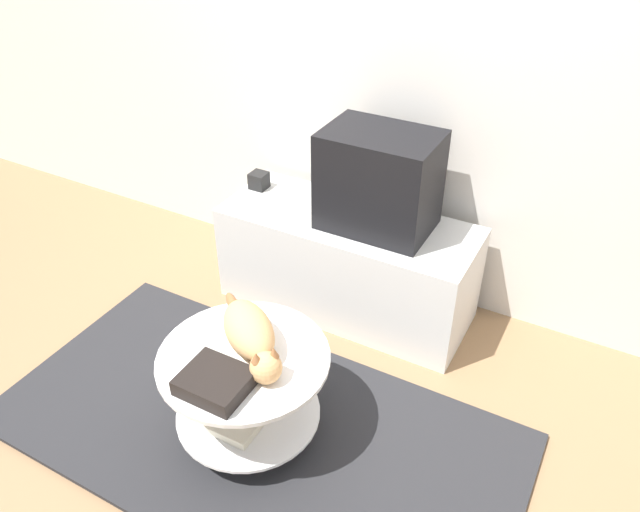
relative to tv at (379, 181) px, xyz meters
name	(u,v)px	position (x,y,z in m)	size (l,w,h in m)	color
ground_plane	(255,430)	(-0.09, -0.91, -0.72)	(12.00, 12.00, 0.00)	#93704C
wall_back	(396,24)	(-0.09, 0.30, 0.58)	(8.00, 0.05, 2.60)	silver
rug	(255,429)	(-0.09, -0.91, -0.71)	(2.06, 1.04, 0.02)	#28282B
tv_stand	(347,263)	(-0.13, -0.02, -0.47)	(1.20, 0.47, 0.50)	silver
tv	(379,181)	(0.00, 0.00, 0.00)	(0.49, 0.34, 0.44)	black
speaker	(259,180)	(-0.66, 0.04, -0.18)	(0.08, 0.08, 0.08)	black
coffee_table	(245,387)	(-0.10, -0.93, -0.45)	(0.63, 0.63, 0.40)	#B2B2B7
dvd_box	(214,381)	(-0.09, -1.10, -0.27)	(0.23, 0.20, 0.06)	black
cat	(251,335)	(-0.09, -0.88, -0.23)	(0.44, 0.36, 0.15)	tan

